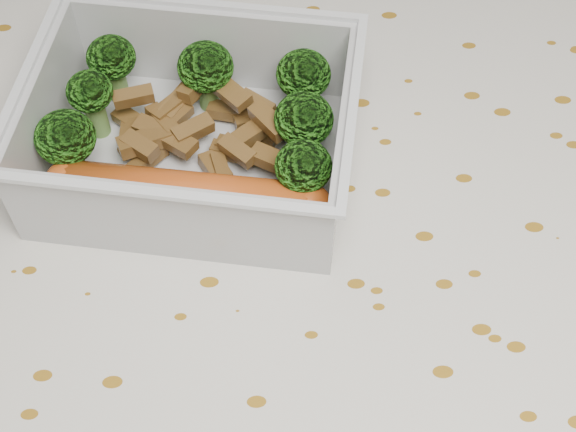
{
  "coord_description": "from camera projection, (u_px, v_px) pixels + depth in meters",
  "views": [
    {
      "loc": [
        0.0,
        -0.23,
        1.1
      ],
      "look_at": [
        0.01,
        -0.01,
        0.78
      ],
      "focal_mm": 50.0,
      "sensor_mm": 36.0,
      "label": 1
    }
  ],
  "objects": [
    {
      "name": "meat_pile",
      "position": [
        197.0,
        129.0,
        0.43
      ],
      "size": [
        0.1,
        0.07,
        0.03
      ],
      "color": "brown",
      "rests_on": "lunch_container"
    },
    {
      "name": "lunch_container",
      "position": [
        194.0,
        140.0,
        0.42
      ],
      "size": [
        0.19,
        0.16,
        0.06
      ],
      "color": "silver",
      "rests_on": "tablecloth"
    },
    {
      "name": "sausage",
      "position": [
        188.0,
        196.0,
        0.41
      ],
      "size": [
        0.15,
        0.05,
        0.03
      ],
      "color": "#B04716",
      "rests_on": "lunch_container"
    },
    {
      "name": "dining_table",
      "position": [
        271.0,
        312.0,
        0.49
      ],
      "size": [
        1.4,
        0.9,
        0.75
      ],
      "color": "brown",
      "rests_on": "ground"
    },
    {
      "name": "broccoli_florets",
      "position": [
        204.0,
        105.0,
        0.42
      ],
      "size": [
        0.15,
        0.11,
        0.04
      ],
      "color": "#608C3F",
      "rests_on": "lunch_container"
    },
    {
      "name": "tablecloth",
      "position": [
        270.0,
        269.0,
        0.45
      ],
      "size": [
        1.46,
        0.96,
        0.19
      ],
      "color": "silver",
      "rests_on": "dining_table"
    }
  ]
}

